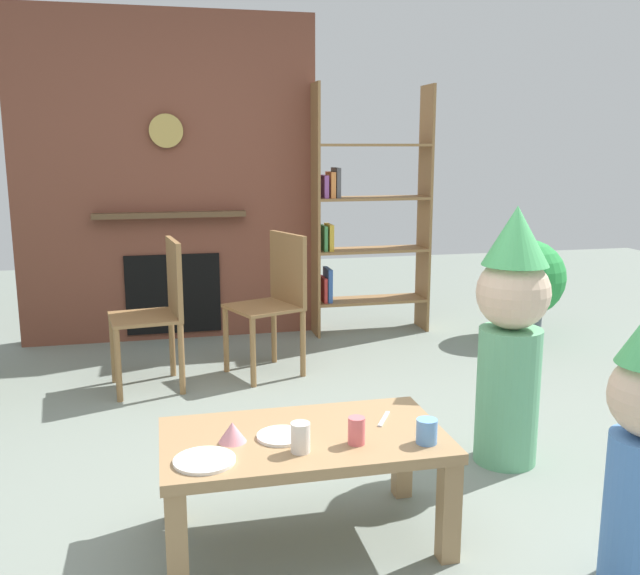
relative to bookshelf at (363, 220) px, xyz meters
The scene contains 15 objects.
ground_plane 2.73m from the bookshelf, 111.68° to the right, with size 12.00×12.00×0.00m, color gray.
brick_fireplace_feature 1.50m from the bookshelf, behind, with size 2.20×0.28×2.40m.
bookshelf is the anchor object (origin of this frame).
coffee_table 3.08m from the bookshelf, 110.43° to the right, with size 1.03×0.57×0.42m.
paper_cup_near_left 3.12m from the bookshelf, 106.80° to the right, with size 0.06×0.06×0.10m, color #E5666B.
paper_cup_near_right 3.11m from the bookshelf, 102.21° to the right, with size 0.07×0.07×0.09m, color #669EE0.
paper_cup_center 3.20m from the bookshelf, 110.23° to the right, with size 0.07×0.07×0.10m, color silver.
paper_plate_front 3.34m from the bookshelf, 115.49° to the right, with size 0.21×0.21×0.01m, color white.
paper_plate_rear 3.10m from the bookshelf, 111.84° to the right, with size 0.18×0.18×0.01m, color white.
birthday_cake_slice 3.16m from the bookshelf, 114.84° to the right, with size 0.10×0.10×0.07m, color pink.
table_fork 2.90m from the bookshelf, 104.76° to the right, with size 0.15×0.02×0.01m, color silver.
child_in_pink 2.41m from the bookshelf, 90.23° to the right, with size 0.33×0.33×1.19m.
dining_chair_left 1.87m from the bookshelf, 147.82° to the right, with size 0.45×0.45×0.90m.
dining_chair_middle 1.24m from the bookshelf, 134.37° to the right, with size 0.52×0.52×0.90m.
potted_plant_tall 1.32m from the bookshelf, 20.90° to the right, with size 0.58×0.58×0.75m.
Camera 1 is at (-0.58, -2.78, 1.44)m, focal length 39.39 mm.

